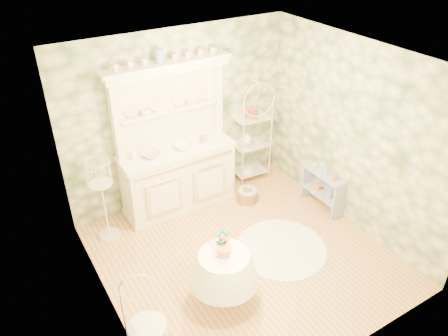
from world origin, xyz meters
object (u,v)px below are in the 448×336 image
round_table (224,277)px  floor_basket (248,195)px  kitchen_dresser (176,141)px  birdcage_stand (103,195)px  cafe_chair (147,329)px  side_shelf (323,191)px  bakers_rack (250,134)px

round_table → floor_basket: bearing=48.2°
kitchen_dresser → birdcage_stand: bearing=-172.3°
birdcage_stand → floor_basket: (2.20, -0.30, -0.62)m
cafe_chair → floor_basket: cafe_chair is taller
round_table → birdcage_stand: size_ratio=0.51×
cafe_chair → side_shelf: bearing=33.0°
bakers_rack → side_shelf: size_ratio=2.42×
round_table → floor_basket: (1.40, 1.56, -0.26)m
side_shelf → floor_basket: (-0.90, 0.75, -0.19)m
round_table → cafe_chair: (-1.06, -0.24, 0.03)m
kitchen_dresser → side_shelf: size_ratio=3.27×
cafe_chair → birdcage_stand: bearing=98.5°
kitchen_dresser → floor_basket: kitchen_dresser is taller
side_shelf → birdcage_stand: birdcage_stand is taller
side_shelf → round_table: (-2.30, -0.82, 0.07)m
bakers_rack → round_table: 2.83m
round_table → birdcage_stand: bearing=113.2°
cafe_chair → kitchen_dresser: bearing=72.5°
cafe_chair → birdcage_stand: size_ratio=0.55×
side_shelf → floor_basket: bearing=145.4°
kitchen_dresser → floor_basket: (0.98, -0.47, -1.04)m
side_shelf → birdcage_stand: size_ratio=0.48×
kitchen_dresser → birdcage_stand: 1.30m
kitchen_dresser → birdcage_stand: kitchen_dresser is taller
kitchen_dresser → round_table: size_ratio=3.12×
kitchen_dresser → round_table: bearing=-101.6°
kitchen_dresser → floor_basket: 1.50m
kitchen_dresser → bakers_rack: size_ratio=1.35×
bakers_rack → floor_basket: bearing=-122.5°
kitchen_dresser → bakers_rack: (1.39, 0.09, -0.30)m
bakers_rack → birdcage_stand: size_ratio=1.17×
kitchen_dresser → floor_basket: bearing=-25.6°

